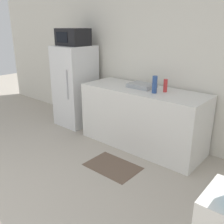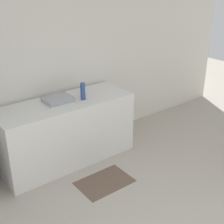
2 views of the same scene
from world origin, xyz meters
name	(u,v)px [view 2 (image 2 of 2)]	position (x,y,z in m)	size (l,w,h in m)	color
wall_back	(27,71)	(0.00, 3.29, 1.30)	(8.00, 0.06, 2.60)	silver
counter	(66,131)	(0.32, 2.88, 0.46)	(1.92, 0.71, 0.91)	silver
sink_basin	(58,99)	(0.25, 2.94, 0.94)	(0.38, 0.29, 0.06)	#9EA3A8
bottle_tall	(83,91)	(0.56, 2.79, 1.03)	(0.07, 0.07, 0.24)	#2D4C8C
bottle_short	(82,89)	(0.65, 2.94, 1.00)	(0.06, 0.06, 0.18)	red
kitchen_rug	(105,182)	(0.40, 2.08, 0.00)	(0.71, 0.48, 0.01)	brown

